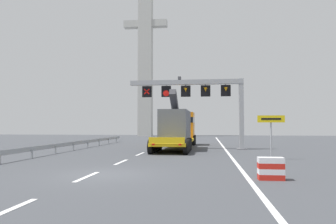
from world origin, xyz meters
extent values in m
plane|color=#424449|center=(0.00, 0.00, 0.00)|extent=(112.00, 112.00, 0.00)
cube|color=silver|center=(-0.54, -6.00, 0.01)|extent=(0.20, 2.60, 0.01)
cube|color=silver|center=(-0.54, -0.71, 0.01)|extent=(0.20, 2.60, 0.01)
cube|color=silver|center=(-0.54, 4.58, 0.01)|extent=(0.20, 2.60, 0.01)
cube|color=silver|center=(-0.54, 9.87, 0.01)|extent=(0.20, 2.60, 0.01)
cube|color=silver|center=(-0.54, 15.16, 0.01)|extent=(0.20, 2.60, 0.01)
cube|color=silver|center=(-0.54, 20.45, 0.01)|extent=(0.20, 2.60, 0.01)
cube|color=silver|center=(-0.54, 25.74, 0.01)|extent=(0.20, 2.60, 0.01)
cube|color=silver|center=(-0.54, 31.03, 0.01)|extent=(0.20, 2.60, 0.01)
cube|color=silver|center=(-0.54, 36.33, 0.01)|extent=(0.20, 2.60, 0.01)
cube|color=silver|center=(6.20, 12.00, 0.01)|extent=(0.20, 63.00, 0.01)
cube|color=#9EA0A5|center=(7.71, 15.53, 3.26)|extent=(0.40, 0.40, 6.51)
cube|color=slate|center=(7.71, 15.53, 0.04)|extent=(0.90, 0.90, 0.08)
cube|color=#9EA0A5|center=(2.58, 15.53, 6.26)|extent=(10.65, 0.44, 0.44)
cube|color=#4C4C51|center=(1.99, 15.53, 6.66)|extent=(0.28, 0.40, 0.28)
cube|color=black|center=(6.30, 15.53, 5.42)|extent=(0.90, 0.24, 1.05)
cube|color=#9EA0A5|center=(6.30, 15.53, 5.99)|extent=(0.08, 0.08, 0.16)
cone|color=orange|center=(6.30, 15.40, 5.52)|extent=(0.32, 0.32, 0.37)
cube|color=black|center=(4.44, 15.53, 5.42)|extent=(0.90, 0.24, 1.05)
cube|color=#9EA0A5|center=(4.44, 15.53, 5.99)|extent=(0.08, 0.08, 0.16)
cone|color=orange|center=(4.44, 15.40, 5.52)|extent=(0.32, 0.32, 0.37)
cube|color=black|center=(2.58, 15.53, 5.42)|extent=(0.90, 0.24, 1.05)
cube|color=#9EA0A5|center=(2.58, 15.53, 5.99)|extent=(0.08, 0.08, 0.16)
cone|color=orange|center=(2.58, 15.40, 5.52)|extent=(0.32, 0.32, 0.37)
cube|color=black|center=(0.72, 15.53, 5.42)|extent=(0.90, 0.24, 1.05)
cube|color=#9EA0A5|center=(0.72, 15.53, 5.99)|extent=(0.08, 0.08, 0.16)
cone|color=red|center=(0.72, 15.40, 5.23)|extent=(0.57, 0.02, 0.57)
cube|color=black|center=(-1.14, 15.53, 5.42)|extent=(0.90, 0.24, 1.05)
cube|color=#9EA0A5|center=(-1.14, 15.53, 5.99)|extent=(0.08, 0.08, 0.16)
cube|color=red|center=(-1.14, 15.40, 5.42)|extent=(0.55, 0.02, 0.55)
cube|color=red|center=(-1.14, 15.40, 5.42)|extent=(0.55, 0.02, 0.55)
cube|color=yellow|center=(1.68, 14.31, 0.73)|extent=(2.96, 10.44, 0.24)
cube|color=yellow|center=(1.60, 9.03, 1.10)|extent=(2.66, 0.12, 0.44)
cylinder|color=black|center=(0.27, 9.83, 0.55)|extent=(0.34, 1.10, 1.10)
cylinder|color=black|center=(2.97, 9.79, 0.55)|extent=(0.34, 1.10, 1.10)
cylinder|color=black|center=(0.28, 10.88, 0.55)|extent=(0.34, 1.10, 1.10)
cylinder|color=black|center=(2.98, 10.84, 0.55)|extent=(0.34, 1.10, 1.10)
cylinder|color=black|center=(0.30, 11.93, 0.55)|extent=(0.34, 1.10, 1.10)
cylinder|color=black|center=(3.00, 11.89, 0.55)|extent=(0.34, 1.10, 1.10)
cylinder|color=black|center=(0.31, 12.98, 0.55)|extent=(0.34, 1.10, 1.10)
cylinder|color=black|center=(3.01, 12.94, 0.55)|extent=(0.34, 1.10, 1.10)
cylinder|color=black|center=(0.33, 14.03, 0.55)|extent=(0.34, 1.10, 1.10)
cylinder|color=black|center=(3.03, 13.99, 0.55)|extent=(0.34, 1.10, 1.10)
cube|color=orange|center=(1.79, 21.41, 2.10)|extent=(2.62, 3.24, 3.10)
cube|color=black|center=(1.79, 21.41, 2.80)|extent=(2.65, 3.26, 0.60)
cylinder|color=black|center=(0.52, 22.31, 0.55)|extent=(0.36, 1.11, 1.10)
cylinder|color=black|center=(3.09, 22.27, 0.55)|extent=(0.36, 1.11, 1.10)
cylinder|color=black|center=(0.49, 20.31, 0.55)|extent=(0.36, 1.11, 1.10)
cylinder|color=black|center=(3.06, 20.27, 0.55)|extent=(0.36, 1.11, 1.10)
cube|color=#565B66|center=(1.69, 14.71, 2.20)|extent=(2.47, 5.76, 2.70)
cube|color=#2D2D33|center=(1.68, 13.85, 4.15)|extent=(0.60, 2.95, 2.29)
cube|color=red|center=(0.62, 9.01, 0.80)|extent=(0.20, 0.06, 0.12)
cube|color=red|center=(2.58, 8.98, 0.80)|extent=(0.20, 0.06, 0.12)
cylinder|color=#9EA0A5|center=(8.65, 7.24, 1.42)|extent=(0.10, 0.10, 2.84)
cube|color=yellow|center=(8.65, 7.18, 2.61)|extent=(1.71, 0.06, 0.46)
cube|color=black|center=(8.65, 7.14, 2.61)|extent=(1.23, 0.01, 0.12)
cube|color=red|center=(7.08, -0.46, 0.11)|extent=(1.00, 0.51, 0.23)
cube|color=white|center=(7.08, -0.46, 0.34)|extent=(1.00, 0.51, 0.22)
cube|color=red|center=(7.08, -0.46, 0.56)|extent=(1.00, 0.51, 0.23)
cube|color=white|center=(7.08, -0.46, 0.79)|extent=(1.00, 0.51, 0.23)
cube|color=#999EA3|center=(-7.23, 12.67, 0.60)|extent=(0.04, 29.33, 0.32)
cube|color=#999EA3|center=(-7.17, 2.89, 0.30)|extent=(0.10, 0.10, 0.60)
cube|color=#999EA3|center=(-7.17, 6.15, 0.30)|extent=(0.10, 0.10, 0.60)
cube|color=#999EA3|center=(-7.17, 9.41, 0.30)|extent=(0.10, 0.10, 0.60)
cube|color=#999EA3|center=(-7.17, 12.67, 0.30)|extent=(0.10, 0.10, 0.60)
cube|color=#999EA3|center=(-7.17, 15.93, 0.30)|extent=(0.10, 0.10, 0.60)
cube|color=#999EA3|center=(-7.17, 19.18, 0.30)|extent=(0.10, 0.10, 0.60)
cube|color=#999EA3|center=(-7.17, 22.44, 0.30)|extent=(0.10, 0.10, 0.60)
cube|color=#999EA3|center=(-7.17, 25.70, 0.30)|extent=(0.10, 0.10, 0.60)
cube|color=#B7B7B2|center=(-7.98, 48.65, 18.75)|extent=(2.80, 2.00, 37.51)
cube|color=#B7B7B2|center=(-7.98, 48.65, 23.25)|extent=(9.00, 1.60, 1.40)
camera|label=1|loc=(4.52, -13.34, 2.18)|focal=32.91mm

